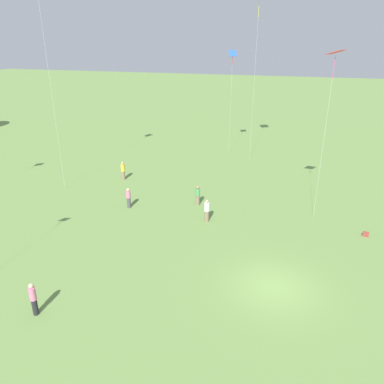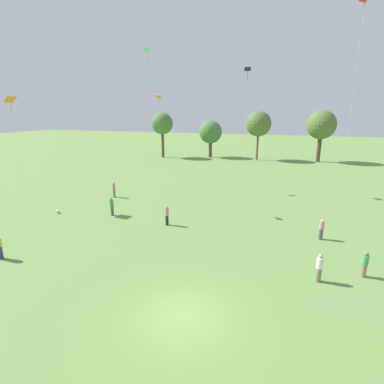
{
  "view_description": "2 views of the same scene",
  "coord_description": "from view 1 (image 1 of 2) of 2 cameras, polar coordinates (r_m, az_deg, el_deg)",
  "views": [
    {
      "loc": [
        -17.51,
        -0.39,
        12.75
      ],
      "look_at": [
        -1.39,
        4.28,
        5.74
      ],
      "focal_mm": 35.0,
      "sensor_mm": 36.0,
      "label": 1
    },
    {
      "loc": [
        4.37,
        -11.94,
        9.86
      ],
      "look_at": [
        -1.55,
        6.33,
        4.63
      ],
      "focal_mm": 28.0,
      "sensor_mm": 36.0,
      "label": 2
    }
  ],
  "objects": [
    {
      "name": "person_3",
      "position": [
        30.26,
        0.88,
        -0.54
      ],
      "size": [
        0.49,
        0.49,
        1.67
      ],
      "rotation": [
        0.0,
        0.0,
        5.13
      ],
      "color": "#847056",
      "rests_on": "ground_plane"
    },
    {
      "name": "ground_plane",
      "position": [
        21.67,
        12.35,
        -14.0
      ],
      "size": [
        240.0,
        240.0,
        0.0
      ],
      "primitive_type": "plane",
      "color": "#6B8E47"
    },
    {
      "name": "person_1",
      "position": [
        36.3,
        -10.46,
        3.2
      ],
      "size": [
        0.56,
        0.56,
        1.78
      ],
      "rotation": [
        0.0,
        0.0,
        3.9
      ],
      "color": "#847056",
      "rests_on": "ground_plane"
    },
    {
      "name": "picnic_bag_1",
      "position": [
        28.48,
        24.95,
        -5.85
      ],
      "size": [
        0.23,
        0.41,
        0.35
      ],
      "rotation": [
        0.0,
        0.0,
        1.42
      ],
      "color": "#933833",
      "rests_on": "ground_plane"
    },
    {
      "name": "person_0",
      "position": [
        27.55,
        2.27,
        -2.88
      ],
      "size": [
        0.39,
        0.39,
        1.76
      ],
      "rotation": [
        0.0,
        0.0,
        1.6
      ],
      "color": "#847056",
      "rests_on": "ground_plane"
    },
    {
      "name": "person_2",
      "position": [
        20.46,
        -23.01,
        -14.76
      ],
      "size": [
        0.44,
        0.44,
        1.81
      ],
      "rotation": [
        0.0,
        0.0,
        5.25
      ],
      "color": "#232328",
      "rests_on": "ground_plane"
    },
    {
      "name": "kite_8",
      "position": [
        40.53,
        10.21,
        26.75
      ],
      "size": [
        1.5,
        1.6,
        16.78
      ],
      "rotation": [
        0.0,
        0.0,
        4.47
      ],
      "color": "#E54C99",
      "rests_on": "ground_plane"
    },
    {
      "name": "kite_4",
      "position": [
        42.6,
        6.18,
        19.59
      ],
      "size": [
        0.85,
        0.97,
        11.37
      ],
      "rotation": [
        0.0,
        0.0,
        4.34
      ],
      "color": "blue",
      "rests_on": "ground_plane"
    },
    {
      "name": "person_7",
      "position": [
        30.22,
        -9.65,
        -0.92
      ],
      "size": [
        0.51,
        0.51,
        1.65
      ],
      "rotation": [
        0.0,
        0.0,
        5.39
      ],
      "color": "#4C4C51",
      "rests_on": "ground_plane"
    },
    {
      "name": "kite_5",
      "position": [
        26.59,
        20.96,
        18.34
      ],
      "size": [
        1.3,
        1.29,
        11.97
      ],
      "rotation": [
        0.0,
        0.0,
        1.91
      ],
      "color": "red",
      "rests_on": "ground_plane"
    }
  ]
}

